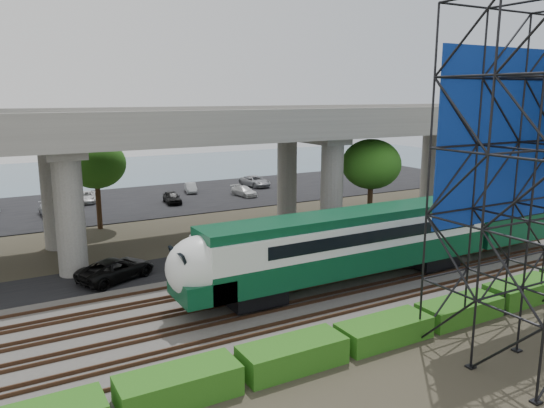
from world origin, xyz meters
TOP-DOWN VIEW (x-y plane):
  - ground at (0.00, 0.00)m, footprint 140.00×140.00m
  - ballast_bed at (0.00, 2.00)m, footprint 90.00×12.00m
  - service_road at (0.00, 10.50)m, footprint 90.00×5.00m
  - parking_lot at (0.00, 34.00)m, footprint 90.00×18.00m
  - harbor_water at (0.00, 56.00)m, footprint 140.00×40.00m
  - rail_tracks at (0.00, 2.00)m, footprint 90.00×9.52m
  - commuter_train at (6.10, 2.00)m, footprint 29.30×3.06m
  - overpass at (-1.40, 16.00)m, footprint 80.00×12.00m
  - hedge_strip at (1.01, -4.30)m, footprint 34.60×1.80m
  - trees at (-4.67, 16.17)m, footprint 40.94×16.94m
  - suv at (-7.89, 10.09)m, footprint 5.41×4.08m
  - parked_cars at (0.21, 33.69)m, footprint 34.31×9.53m

SIDE VIEW (x-z plane):
  - ground at x=0.00m, z-range 0.00..0.00m
  - harbor_water at x=0.00m, z-range 0.00..0.03m
  - service_road at x=0.00m, z-range 0.00..0.08m
  - parking_lot at x=0.00m, z-range 0.00..0.08m
  - ballast_bed at x=0.00m, z-range 0.00..0.20m
  - rail_tracks at x=0.00m, z-range 0.20..0.36m
  - hedge_strip at x=1.01m, z-range -0.04..1.16m
  - parked_cars at x=0.21m, z-range 0.03..1.34m
  - suv at x=-7.89m, z-range 0.08..1.45m
  - commuter_train at x=6.10m, z-range 0.73..5.03m
  - trees at x=-4.67m, z-range 1.73..9.42m
  - overpass at x=-1.40m, z-range 2.01..14.41m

